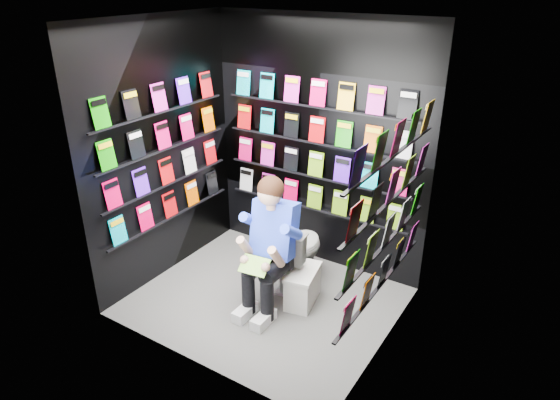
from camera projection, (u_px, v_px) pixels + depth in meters
The scene contains 14 objects.
floor at pixel (265, 301), 4.88m from camera, with size 2.40×2.40×0.00m, color #575654.
ceiling at pixel (261, 19), 3.80m from camera, with size 2.40×2.40×0.00m, color white.
wall_back at pixel (318, 147), 5.10m from camera, with size 2.40×0.04×2.60m, color black.
wall_front at pixel (185, 222), 3.57m from camera, with size 2.40×0.04×2.60m, color black.
wall_left at pixel (163, 153), 4.92m from camera, with size 0.04×2.00×2.60m, color black.
wall_right at pixel (395, 210), 3.75m from camera, with size 0.04×2.00×2.60m, color black.
comics_back at pixel (316, 147), 5.08m from camera, with size 2.10×0.06×1.37m, color #DD0246, non-canonical shape.
comics_left at pixel (165, 153), 4.91m from camera, with size 0.06×1.70×1.37m, color #DD0246, non-canonical shape.
comics_right at pixel (391, 208), 3.76m from camera, with size 0.06×1.70×1.37m, color #DD0246, non-canonical shape.
toilet at pixel (296, 251), 5.03m from camera, with size 0.42×0.75×0.73m, color white.
longbox at pixel (302, 288), 4.80m from camera, with size 0.24×0.43×0.32m, color white.
longbox_lid at pixel (303, 272), 4.73m from camera, with size 0.26×0.45×0.03m, color white.
reader at pixel (276, 229), 4.57m from camera, with size 0.54×0.79×1.45m, color blue, non-canonical shape.
held_comic at pixel (254, 265), 4.38m from camera, with size 0.26×0.01×0.18m, color #37B05C.
Camera 1 is at (2.28, -3.32, 2.93)m, focal length 32.00 mm.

